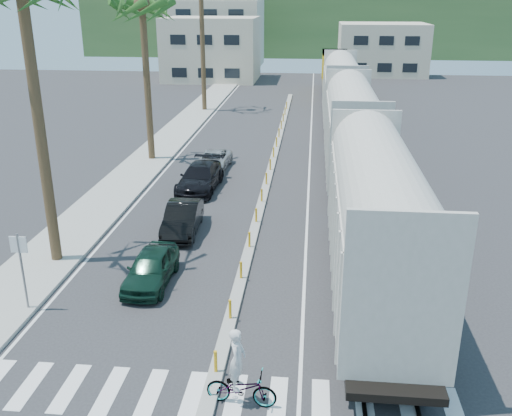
{
  "coord_description": "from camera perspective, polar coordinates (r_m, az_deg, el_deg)",
  "views": [
    {
      "loc": [
        2.6,
        -14.95,
        10.6
      ],
      "look_at": [
        0.29,
        7.98,
        2.0
      ],
      "focal_mm": 40.0,
      "sensor_mm": 36.0,
      "label": 1
    }
  ],
  "objects": [
    {
      "name": "hillside",
      "position": [
        115.07,
        4.67,
        18.11
      ],
      "size": [
        80.0,
        20.0,
        12.0
      ],
      "primitive_type": "cube",
      "color": "#385628",
      "rests_on": "ground"
    },
    {
      "name": "rails",
      "position": [
        44.29,
        8.73,
        6.42
      ],
      "size": [
        1.56,
        100.0,
        0.06
      ],
      "color": "black",
      "rests_on": "ground"
    },
    {
      "name": "sidewalk",
      "position": [
        42.78,
        -9.54,
        5.94
      ],
      "size": [
        3.0,
        90.0,
        0.15
      ],
      "primitive_type": "cube",
      "color": "gray",
      "rests_on": "ground"
    },
    {
      "name": "car_rear",
      "position": [
        37.18,
        -4.32,
        4.77
      ],
      "size": [
        2.35,
        4.38,
        1.17
      ],
      "primitive_type": "imported",
      "rotation": [
        0.0,
        0.0,
        -0.05
      ],
      "color": "#AAACB0",
      "rests_on": "ground"
    },
    {
      "name": "car_second",
      "position": [
        27.23,
        -7.35,
        -1.03
      ],
      "size": [
        1.96,
        4.43,
        1.41
      ],
      "primitive_type": "imported",
      "rotation": [
        0.0,
        0.0,
        0.06
      ],
      "color": "black",
      "rests_on": "ground"
    },
    {
      "name": "crosswalk",
      "position": [
        16.93,
        -4.61,
        -18.35
      ],
      "size": [
        14.0,
        2.2,
        0.01
      ],
      "primitive_type": "cube",
      "color": "silver",
      "rests_on": "ground"
    },
    {
      "name": "ground",
      "position": [
        18.51,
        -3.49,
        -14.52
      ],
      "size": [
        140.0,
        140.0,
        0.0
      ],
      "primitive_type": "plane",
      "color": "#28282B",
      "rests_on": "ground"
    },
    {
      "name": "cyclist",
      "position": [
        16.23,
        -1.56,
        -16.89
      ],
      "size": [
        1.08,
        2.11,
        2.36
      ],
      "rotation": [
        0.0,
        0.0,
        1.47
      ],
      "color": "#9EA0A5",
      "rests_on": "ground"
    },
    {
      "name": "street_sign",
      "position": [
        21.44,
        -22.44,
        -4.93
      ],
      "size": [
        0.6,
        0.08,
        3.0
      ],
      "color": "slate",
      "rests_on": "ground"
    },
    {
      "name": "car_third",
      "position": [
        33.15,
        -5.61,
        3.07
      ],
      "size": [
        2.53,
        5.3,
        1.49
      ],
      "primitive_type": "imported",
      "rotation": [
        0.0,
        0.0,
        -0.04
      ],
      "color": "black",
      "rests_on": "ground"
    },
    {
      "name": "median",
      "position": [
        36.55,
        1.42,
        3.74
      ],
      "size": [
        0.45,
        60.0,
        0.85
      ],
      "color": "gray",
      "rests_on": "ground"
    },
    {
      "name": "lane_markings",
      "position": [
        41.6,
        -1.01,
        5.71
      ],
      "size": [
        9.42,
        90.0,
        0.01
      ],
      "color": "silver",
      "rests_on": "ground"
    },
    {
      "name": "freight_train",
      "position": [
        40.75,
        9.13,
        9.32
      ],
      "size": [
        3.0,
        60.94,
        5.85
      ],
      "color": "#B1ADA2",
      "rests_on": "ground"
    },
    {
      "name": "car_lead",
      "position": [
        22.65,
        -10.45,
        -5.9
      ],
      "size": [
        1.67,
        3.98,
        1.35
      ],
      "primitive_type": "imported",
      "rotation": [
        0.0,
        0.0,
        -0.01
      ],
      "color": "black",
      "rests_on": "ground"
    },
    {
      "name": "buildings",
      "position": [
        87.29,
        -0.21,
        16.37
      ],
      "size": [
        38.0,
        27.0,
        10.0
      ],
      "color": "#C2B39A",
      "rests_on": "ground"
    }
  ]
}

